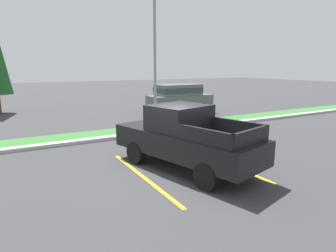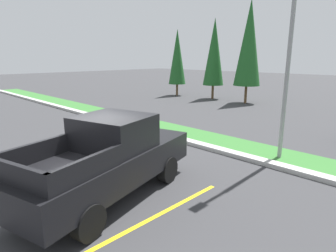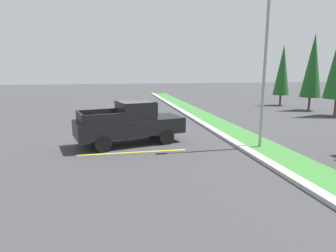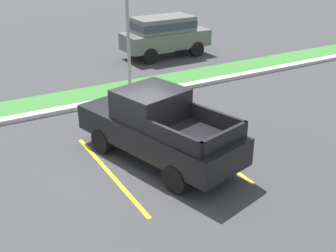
% 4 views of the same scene
% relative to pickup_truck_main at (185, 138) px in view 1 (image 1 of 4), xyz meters
% --- Properties ---
extents(ground_plane, '(120.00, 120.00, 0.00)m').
position_rel_pickup_truck_main_xyz_m(ground_plane, '(-0.69, -0.02, -1.04)').
color(ground_plane, '#38383A').
extents(parking_line_near, '(0.12, 4.80, 0.01)m').
position_rel_pickup_truck_main_xyz_m(parking_line_near, '(-1.54, -0.05, -1.04)').
color(parking_line_near, yellow).
rests_on(parking_line_near, ground).
extents(parking_line_far, '(0.12, 4.80, 0.01)m').
position_rel_pickup_truck_main_xyz_m(parking_line_far, '(1.56, -0.05, -1.04)').
color(parking_line_far, yellow).
rests_on(parking_line_far, ground).
extents(curb_strip, '(56.00, 0.40, 0.15)m').
position_rel_pickup_truck_main_xyz_m(curb_strip, '(-0.69, 4.98, -0.97)').
color(curb_strip, '#B2B2AD').
rests_on(curb_strip, ground).
extents(grass_median, '(56.00, 1.80, 0.06)m').
position_rel_pickup_truck_main_xyz_m(grass_median, '(-0.69, 6.08, -1.01)').
color(grass_median, '#387533').
rests_on(grass_median, ground).
extents(pickup_truck_main, '(3.17, 5.53, 2.10)m').
position_rel_pickup_truck_main_xyz_m(pickup_truck_main, '(0.00, 0.00, 0.00)').
color(pickup_truck_main, black).
rests_on(pickup_truck_main, ground).
extents(suv_distant, '(4.62, 2.00, 2.10)m').
position_rel_pickup_truck_main_xyz_m(suv_distant, '(5.79, 9.80, 0.20)').
color(suv_distant, black).
rests_on(suv_distant, ground).
extents(street_light, '(0.24, 1.49, 7.02)m').
position_rel_pickup_truck_main_xyz_m(street_light, '(1.90, 5.72, 3.02)').
color(street_light, gray).
rests_on(street_light, ground).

